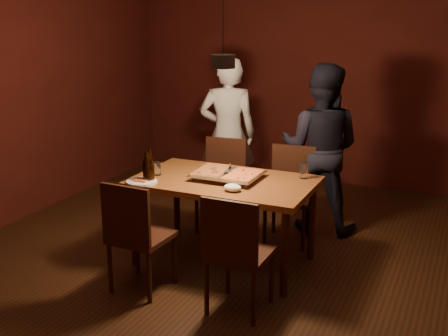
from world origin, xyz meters
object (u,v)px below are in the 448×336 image
at_px(beer_bottle_b, 150,165).
at_px(plate_slice, 142,181).
at_px(dining_table, 224,188).
at_px(chair_near_left, 135,228).
at_px(chair_near_right, 235,245).
at_px(pizza_tray, 228,176).
at_px(beer_bottle_a, 147,167).
at_px(chair_far_left, 223,175).
at_px(diner_dark, 320,149).
at_px(pendant_lamp, 223,60).
at_px(chair_far_right, 291,185).
at_px(diner_white, 228,134).

height_order(beer_bottle_b, plate_slice, beer_bottle_b).
bearing_deg(dining_table, chair_near_left, -116.17).
bearing_deg(beer_bottle_b, chair_near_right, -25.86).
relative_size(chair_near_left, pizza_tray, 0.88).
height_order(beer_bottle_a, plate_slice, beer_bottle_a).
xyz_separation_m(chair_far_left, pizza_tray, (0.38, -0.74, 0.24)).
height_order(chair_near_right, beer_bottle_b, beer_bottle_b).
height_order(chair_near_right, pizza_tray, chair_near_right).
xyz_separation_m(beer_bottle_b, diner_dark, (1.06, 1.41, -0.06)).
distance_m(chair_near_right, pendant_lamp, 1.37).
height_order(dining_table, chair_far_right, chair_far_right).
xyz_separation_m(chair_near_right, diner_dark, (0.09, 1.88, 0.29)).
bearing_deg(beer_bottle_b, diner_dark, 53.03).
relative_size(chair_near_left, diner_white, 0.29).
distance_m(chair_near_left, pendant_lamp, 1.42).
height_order(chair_near_right, diner_white, diner_white).
bearing_deg(beer_bottle_a, diner_dark, 53.49).
distance_m(beer_bottle_a, diner_white, 1.62).
bearing_deg(beer_bottle_a, chair_far_left, 80.64).
bearing_deg(chair_near_left, plate_slice, 117.38).
bearing_deg(pizza_tray, diner_dark, 67.34).
bearing_deg(chair_far_left, chair_far_right, 172.01).
bearing_deg(beer_bottle_b, chair_far_right, 49.42).
bearing_deg(plate_slice, chair_far_right, 49.83).
bearing_deg(plate_slice, diner_white, 88.72).
distance_m(chair_near_right, plate_slice, 1.12).
height_order(pizza_tray, beer_bottle_b, beer_bottle_b).
bearing_deg(pizza_tray, diner_white, 116.34).
relative_size(chair_far_right, diner_dark, 0.29).
bearing_deg(beer_bottle_b, pendant_lamp, 4.65).
bearing_deg(dining_table, diner_dark, 64.91).
height_order(beer_bottle_a, diner_dark, diner_dark).
relative_size(chair_far_left, beer_bottle_b, 1.76).
xyz_separation_m(beer_bottle_a, pendant_lamp, (0.65, 0.09, 0.88)).
relative_size(pizza_tray, pendant_lamp, 0.50).
xyz_separation_m(chair_near_right, pendant_lamp, (-0.33, 0.52, 1.22)).
distance_m(dining_table, pizza_tray, 0.10).
height_order(chair_near_right, diner_dark, diner_dark).
bearing_deg(chair_far_left, chair_near_left, 83.39).
bearing_deg(beer_bottle_a, beer_bottle_b, 75.77).
relative_size(chair_near_left, plate_slice, 1.90).
bearing_deg(chair_near_right, dining_table, 120.08).
relative_size(pizza_tray, beer_bottle_b, 1.99).
bearing_deg(chair_near_right, chair_far_left, 117.98).
distance_m(chair_far_right, beer_bottle_b, 1.41).
bearing_deg(dining_table, chair_far_right, 64.69).
distance_m(plate_slice, diner_dark, 1.84).
relative_size(diner_white, pendant_lamp, 1.52).
bearing_deg(diner_dark, diner_white, -11.99).
relative_size(chair_far_left, chair_far_right, 1.00).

